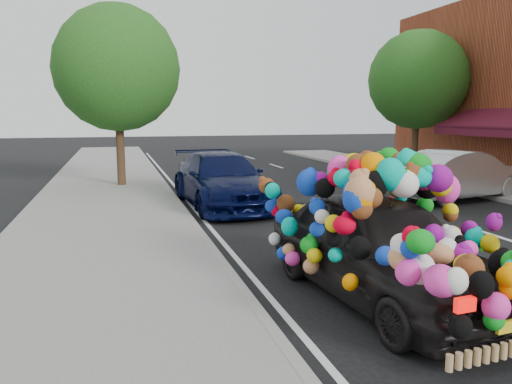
# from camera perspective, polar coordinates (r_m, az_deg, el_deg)

# --- Properties ---
(ground) EXTENTS (100.00, 100.00, 0.00)m
(ground) POSITION_cam_1_polar(r_m,az_deg,el_deg) (9.41, 9.95, -6.80)
(ground) COLOR black
(ground) RESTS_ON ground
(sidewalk) EXTENTS (4.00, 60.00, 0.12)m
(sidewalk) POSITION_cam_1_polar(r_m,az_deg,el_deg) (8.51, -17.42, -8.35)
(sidewalk) COLOR gray
(sidewalk) RESTS_ON ground
(kerb) EXTENTS (0.15, 60.00, 0.13)m
(kerb) POSITION_cam_1_polar(r_m,az_deg,el_deg) (8.66, -4.32, -7.62)
(kerb) COLOR gray
(kerb) RESTS_ON ground
(lane_markings) EXTENTS (6.00, 50.00, 0.01)m
(lane_markings) POSITION_cam_1_polar(r_m,az_deg,el_deg) (11.41, 26.53, -4.80)
(lane_markings) COLOR silver
(lane_markings) RESTS_ON ground
(tree_near_sidewalk) EXTENTS (4.20, 4.20, 6.13)m
(tree_near_sidewalk) POSITION_cam_1_polar(r_m,az_deg,el_deg) (17.71, -15.59, 13.44)
(tree_near_sidewalk) COLOR #332114
(tree_near_sidewalk) RESTS_ON ground
(tree_far_b) EXTENTS (4.00, 4.00, 5.90)m
(tree_far_b) POSITION_cam_1_polar(r_m,az_deg,el_deg) (21.79, 18.01, 12.08)
(tree_far_b) COLOR #332114
(tree_far_b) RESTS_ON ground
(plush_art_car) EXTENTS (2.48, 4.64, 2.10)m
(plush_art_car) POSITION_cam_1_polar(r_m,az_deg,el_deg) (6.98, 14.16, -3.37)
(plush_art_car) COLOR black
(plush_art_car) RESTS_ON ground
(navy_sedan) EXTENTS (2.31, 5.14, 1.46)m
(navy_sedan) POSITION_cam_1_polar(r_m,az_deg,el_deg) (13.77, -3.92, 1.40)
(navy_sedan) COLOR black
(navy_sedan) RESTS_ON ground
(silver_hatchback) EXTENTS (4.72, 2.53, 1.48)m
(silver_hatchback) POSITION_cam_1_polar(r_m,az_deg,el_deg) (16.00, 22.32, 1.83)
(silver_hatchback) COLOR #B7B9BE
(silver_hatchback) RESTS_ON ground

